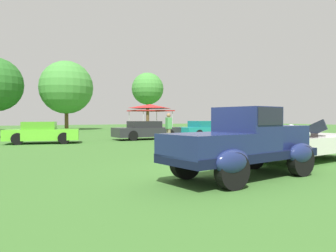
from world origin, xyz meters
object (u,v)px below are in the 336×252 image
show_car_charcoal (146,130)px  spectator_near_truck (169,128)px  neighbor_convertible (307,144)px  show_car_lime (42,133)px  feature_pickup_truck (244,142)px  canopy_tent_center_field (150,107)px  show_car_teal (206,130)px

show_car_charcoal → spectator_near_truck: bearing=-101.8°
neighbor_convertible → show_car_lime: (-6.31, 12.28, 0.02)m
feature_pickup_truck → canopy_tent_center_field: bearing=67.8°
feature_pickup_truck → canopy_tent_center_field: canopy_tent_center_field is taller
show_car_lime → show_car_teal: (10.99, -0.83, 0.00)m
feature_pickup_truck → show_car_lime: (-2.32, 13.42, -0.27)m
show_car_teal → show_car_lime: bearing=175.7°
show_car_teal → feature_pickup_truck: bearing=-124.6°
feature_pickup_truck → canopy_tent_center_field: (8.51, 20.82, 1.56)m
neighbor_convertible → show_car_teal: neighbor_convertible is taller
spectator_near_truck → canopy_tent_center_field: size_ratio=0.51×
feature_pickup_truck → show_car_lime: 13.62m
feature_pickup_truck → show_car_charcoal: bearing=72.3°
neighbor_convertible → show_car_lime: bearing=117.2°
feature_pickup_truck → show_car_teal: size_ratio=0.95×
spectator_near_truck → canopy_tent_center_field: bearing=66.4°
feature_pickup_truck → canopy_tent_center_field: size_ratio=1.32×
feature_pickup_truck → neighbor_convertible: (4.00, 1.13, -0.28)m
show_car_lime → show_car_teal: 11.02m
show_car_charcoal → show_car_teal: same height
show_car_teal → spectator_near_truck: size_ratio=2.72×
show_car_lime → canopy_tent_center_field: canopy_tent_center_field is taller
canopy_tent_center_field → feature_pickup_truck: bearing=-112.2°
show_car_lime → spectator_near_truck: size_ratio=2.51×
neighbor_convertible → spectator_near_truck: 7.93m
show_car_lime → feature_pickup_truck: bearing=-80.2°
spectator_near_truck → show_car_lime: bearing=142.2°
neighbor_convertible → spectator_near_truck: spectator_near_truck is taller
spectator_near_truck → canopy_tent_center_field: 12.95m
show_car_charcoal → show_car_lime: bearing=179.8°
feature_pickup_truck → canopy_tent_center_field: 22.54m
feature_pickup_truck → show_car_teal: 15.29m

